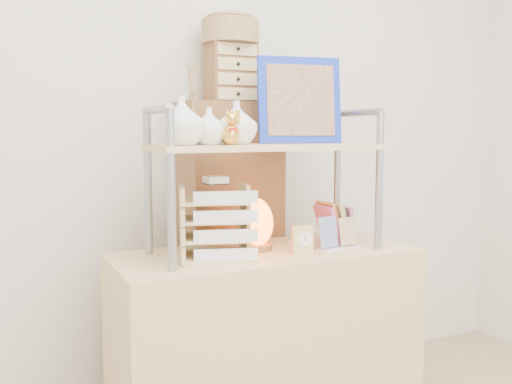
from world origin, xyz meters
TOP-DOWN VIEW (x-y plane):
  - desk at (0.00, 1.20)m, footprint 1.20×0.50m
  - cabinet at (-0.00, 1.57)m, footprint 0.47×0.29m
  - hutch at (-0.07, 1.21)m, footprint 0.90×0.34m
  - letter_tray at (-0.22, 1.18)m, footprint 0.31×0.30m
  - salt_lamp at (-0.02, 1.24)m, footprint 0.14×0.13m
  - desk_clock at (0.11, 1.09)m, footprint 0.08×0.05m
  - postcard_stand at (0.28, 1.12)m, footprint 0.19×0.08m
  - drawer_chest at (-0.00, 1.55)m, footprint 0.20×0.16m
  - woven_basket at (-0.00, 1.55)m, footprint 0.25×0.25m

SIDE VIEW (x-z plane):
  - desk at x=0.00m, z-range 0.00..0.75m
  - cabinet at x=0.00m, z-range 0.00..1.35m
  - postcard_stand at x=0.28m, z-range 0.72..0.86m
  - desk_clock at x=0.11m, z-range 0.75..0.86m
  - salt_lamp at x=-0.02m, z-range 0.75..0.96m
  - letter_tray at x=-0.22m, z-range 0.72..1.03m
  - hutch at x=-0.07m, z-range 0.80..1.58m
  - drawer_chest at x=0.00m, z-range 1.35..1.60m
  - woven_basket at x=0.00m, z-range 1.60..1.70m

